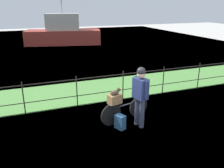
{
  "coord_description": "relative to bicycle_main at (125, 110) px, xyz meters",
  "views": [
    {
      "loc": [
        -2.24,
        -4.73,
        3.22
      ],
      "look_at": [
        0.13,
        1.51,
        0.9
      ],
      "focal_mm": 37.08,
      "sensor_mm": 36.0,
      "label": 1
    }
  ],
  "objects": [
    {
      "name": "moored_boat_mid",
      "position": [
        0.67,
        14.27,
        0.57
      ],
      "size": [
        6.37,
        3.39,
        4.08
      ],
      "color": "#9E3328",
      "rests_on": "ground"
    },
    {
      "name": "harbor_water",
      "position": [
        -0.23,
        11.9,
        -0.34
      ],
      "size": [
        30.0,
        30.0,
        0.0
      ],
      "primitive_type": "plane",
      "color": "#426684",
      "rests_on": "ground"
    },
    {
      "name": "terrier_dog",
      "position": [
        -0.32,
        -0.07,
        0.63
      ],
      "size": [
        0.32,
        0.2,
        0.18
      ],
      "color": "#4C3D2D",
      "rests_on": "wooden_crate"
    },
    {
      "name": "wooden_crate",
      "position": [
        -0.34,
        -0.08,
        0.42
      ],
      "size": [
        0.4,
        0.32,
        0.25
      ],
      "primitive_type": "cube",
      "rotation": [
        0.0,
        0.0,
        0.22
      ],
      "color": "olive",
      "rests_on": "bicycle_main"
    },
    {
      "name": "grass_strip",
      "position": [
        -0.23,
        2.7,
        -0.32
      ],
      "size": [
        27.0,
        2.4,
        0.03
      ],
      "primitive_type": "cube",
      "color": "#569342",
      "rests_on": "ground"
    },
    {
      "name": "iron_fence",
      "position": [
        -0.23,
        1.49,
        0.26
      ],
      "size": [
        18.04,
        0.04,
        1.03
      ],
      "color": "#28231E",
      "rests_on": "ground"
    },
    {
      "name": "backpack_on_paving",
      "position": [
        -0.3,
        -0.37,
        -0.14
      ],
      "size": [
        0.28,
        0.33,
        0.4
      ],
      "primitive_type": "cube",
      "rotation": [
        0.0,
        0.0,
        5.14
      ],
      "color": "#28517A",
      "rests_on": "ground"
    },
    {
      "name": "ground_plane",
      "position": [
        -0.23,
        -0.77,
        -0.34
      ],
      "size": [
        60.0,
        60.0,
        0.0
      ],
      "primitive_type": "plane",
      "color": "beige"
    },
    {
      "name": "cyclist_person",
      "position": [
        0.26,
        -0.4,
        0.67
      ],
      "size": [
        0.34,
        0.53,
        1.68
      ],
      "color": "#383D51",
      "rests_on": "ground"
    },
    {
      "name": "bicycle_main",
      "position": [
        0.0,
        0.0,
        0.0
      ],
      "size": [
        1.58,
        0.39,
        0.64
      ],
      "color": "black",
      "rests_on": "ground"
    }
  ]
}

